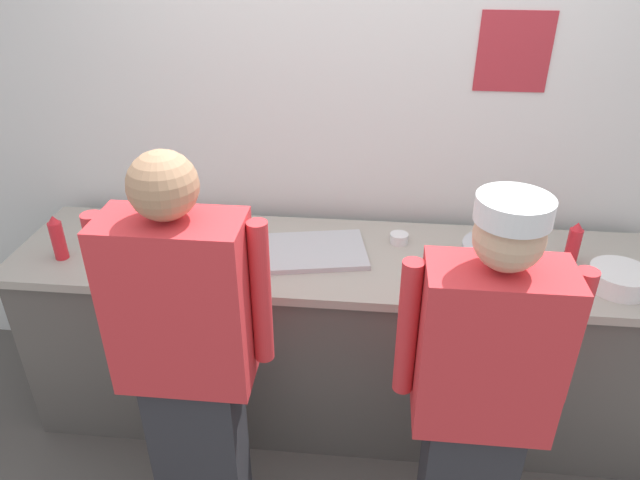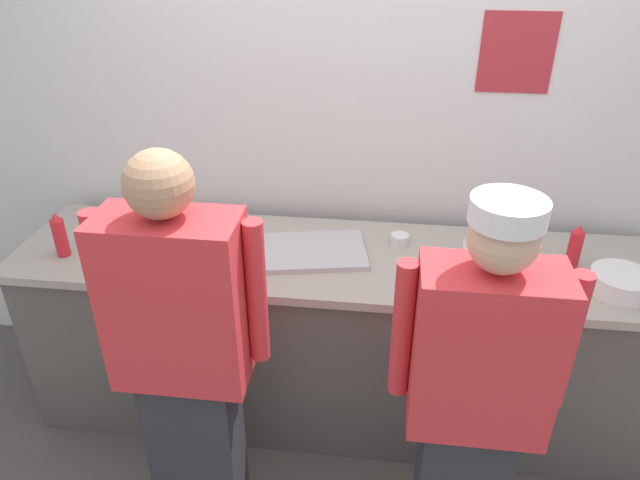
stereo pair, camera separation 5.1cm
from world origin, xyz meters
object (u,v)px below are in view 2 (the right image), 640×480
Objects in this scene: chef_near_left at (185,357)px; ramekin_green_sauce at (239,234)px; sheet_tray at (312,251)px; deli_cup at (139,225)px; mixing_bowl_steel at (497,259)px; chefs_knife at (216,262)px; squeeze_bottle_secondary at (60,235)px; chef_center at (475,400)px; squeeze_bottle_primary at (575,247)px; plate_stack_rear at (135,255)px; ramekin_red_sauce at (400,239)px; plate_stack_front at (621,283)px.

chef_near_left reaches higher than ramekin_green_sauce.
deli_cup reaches higher than sheet_tray.
mixing_bowl_steel reaches higher than chefs_knife.
squeeze_bottle_secondary is at bearing -176.92° from mixing_bowl_steel.
squeeze_bottle_secondary is 0.71m from chefs_knife.
chef_center reaches higher than ramekin_green_sauce.
deli_cup is 0.37× the size of chefs_knife.
chef_center is 0.75m from mixing_bowl_steel.
squeeze_bottle_secondary is 0.77× the size of chefs_knife.
sheet_tray is 1.13m from squeeze_bottle_secondary.
chef_center reaches higher than squeeze_bottle_secondary.
squeeze_bottle_secondary reaches higher than sheet_tray.
squeeze_bottle_primary is at bearing -1.13° from deli_cup.
plate_stack_rear is at bearing -169.06° from sheet_tray.
mixing_bowl_steel is at bearing -24.35° from ramekin_red_sauce.
plate_stack_front is 0.90× the size of chefs_knife.
chef_near_left is 0.58m from chefs_knife.
sheet_tray is 0.37m from ramekin_green_sauce.
sheet_tray is 5.61× the size of ramekin_red_sauce.
squeeze_bottle_secondary is at bearing 160.85° from chef_center.
plate_stack_rear reaches higher than ramekin_red_sauce.
chef_near_left is 1.03m from chef_center.
ramekin_red_sauce is (0.76, 0.85, 0.07)m from chef_near_left.
mixing_bowl_steel is 0.63× the size of sheet_tray.
ramekin_green_sauce is at bearing 139.90° from chef_center.
ramekin_red_sauce is at bearing 2.90° from deli_cup.
chef_center is 3.35× the size of sheet_tray.
chef_near_left reaches higher than chef_center.
mixing_bowl_steel is at bearing 29.48° from chef_near_left.
chef_center is 7.59× the size of squeeze_bottle_secondary.
chef_near_left is 0.81m from sheet_tray.
squeeze_bottle_secondary is (-0.75, 0.56, 0.14)m from chef_near_left.
mixing_bowl_steel is (1.18, 0.67, 0.10)m from chef_near_left.
mixing_bowl_steel is 0.45m from ramekin_red_sauce.
plate_stack_rear is 0.74× the size of mixing_bowl_steel.
plate_stack_rear is (-2.07, -0.01, -0.02)m from plate_stack_front.
squeeze_bottle_secondary is at bearing -175.25° from squeeze_bottle_primary.
mixing_bowl_steel is at bearing -165.99° from squeeze_bottle_primary.
plate_stack_rear is at bearing -178.05° from chefs_knife.
chef_center reaches higher than chefs_knife.
ramekin_green_sauce is 0.24m from chefs_knife.
sheet_tray is at bearing 173.58° from plate_stack_front.
chef_center is 1.34m from ramekin_green_sauce.
ramekin_green_sauce is (-0.76, -0.05, -0.00)m from ramekin_red_sauce.
squeeze_bottle_primary is at bearing 58.71° from chef_center.
ramekin_green_sauce is at bearing 30.17° from plate_stack_rear.
plate_stack_front is at bearing 18.83° from chef_near_left.
chef_center is at bearing -101.79° from mixing_bowl_steel.
ramekin_red_sauce is (1.51, 0.29, -0.08)m from squeeze_bottle_secondary.
ramekin_green_sauce is 0.96× the size of deli_cup.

